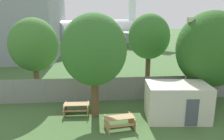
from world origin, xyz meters
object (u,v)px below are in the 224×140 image
object	(u,v)px
tree_near_hangar	(149,37)
tree_far_right	(211,49)
airplane	(105,30)
picnic_bench_open_grass	(77,107)
portable_cabin	(177,101)
tree_behind_benches	(34,45)
tree_left_of_cabin	(94,50)
picnic_bench_near_cabin	(120,121)

from	to	relation	value
tree_near_hangar	tree_far_right	distance (m)	6.17
airplane	picnic_bench_open_grass	size ratio (longest dim) A/B	18.07
picnic_bench_open_grass	airplane	bearing A→B (deg)	83.92
picnic_bench_open_grass	tree_far_right	xyz separation A→B (m)	(10.68, 1.09, 4.09)
portable_cabin	tree_behind_benches	distance (m)	13.98
tree_near_hangar	tree_behind_benches	distance (m)	11.18
picnic_bench_open_grass	tree_left_of_cabin	bearing A→B (deg)	-25.28
tree_near_hangar	tree_far_right	world-z (taller)	tree_far_right
picnic_bench_open_grass	portable_cabin	bearing A→B (deg)	-11.40
tree_far_right	tree_near_hangar	bearing A→B (deg)	128.81
picnic_bench_near_cabin	tree_left_of_cabin	bearing A→B (deg)	130.89
picnic_bench_open_grass	tree_far_right	size ratio (longest dim) A/B	0.25
airplane	tree_far_right	world-z (taller)	airplane
picnic_bench_near_cabin	picnic_bench_open_grass	size ratio (longest dim) A/B	1.09
tree_near_hangar	tree_left_of_cabin	size ratio (longest dim) A/B	1.00
picnic_bench_near_cabin	tree_left_of_cabin	distance (m)	5.02
picnic_bench_open_grass	tree_far_right	world-z (taller)	tree_far_right
airplane	tree_left_of_cabin	xyz separation A→B (m)	(-2.81, -40.07, 0.96)
airplane	picnic_bench_near_cabin	size ratio (longest dim) A/B	16.52
tree_near_hangar	tree_far_right	bearing A→B (deg)	-51.19
airplane	tree_left_of_cabin	bearing A→B (deg)	34.54
airplane	picnic_bench_near_cabin	xyz separation A→B (m)	(-1.24, -41.89, -3.46)
portable_cabin	tree_far_right	xyz separation A→B (m)	(3.53, 2.53, 3.29)
airplane	tree_behind_benches	size ratio (longest dim) A/B	4.97
tree_behind_benches	tree_far_right	bearing A→B (deg)	-17.73
airplane	tree_left_of_cabin	world-z (taller)	airplane
airplane	picnic_bench_near_cabin	world-z (taller)	airplane
portable_cabin	airplane	bearing A→B (deg)	99.04
tree_far_right	airplane	bearing A→B (deg)	99.60
picnic_bench_open_grass	tree_behind_benches	size ratio (longest dim) A/B	0.28
picnic_bench_near_cabin	tree_left_of_cabin	xyz separation A→B (m)	(-1.57, 1.82, 4.41)
tree_near_hangar	tree_behind_benches	xyz separation A→B (m)	(-11.16, 0.01, -0.68)
portable_cabin	tree_near_hangar	size ratio (longest dim) A/B	0.60
picnic_bench_near_cabin	tree_behind_benches	bearing A→B (deg)	131.07
picnic_bench_open_grass	tree_left_of_cabin	xyz separation A→B (m)	(1.39, -0.66, 4.41)
picnic_bench_near_cabin	tree_far_right	distance (m)	9.43
picnic_bench_open_grass	tree_near_hangar	world-z (taller)	tree_near_hangar
airplane	portable_cabin	world-z (taller)	airplane
portable_cabin	tree_left_of_cabin	world-z (taller)	tree_left_of_cabin
airplane	tree_behind_benches	distance (m)	34.60
picnic_bench_open_grass	tree_behind_benches	xyz separation A→B (m)	(-4.32, 5.88, 4.00)
picnic_bench_open_grass	tree_near_hangar	xyz separation A→B (m)	(6.83, 5.87, 4.67)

